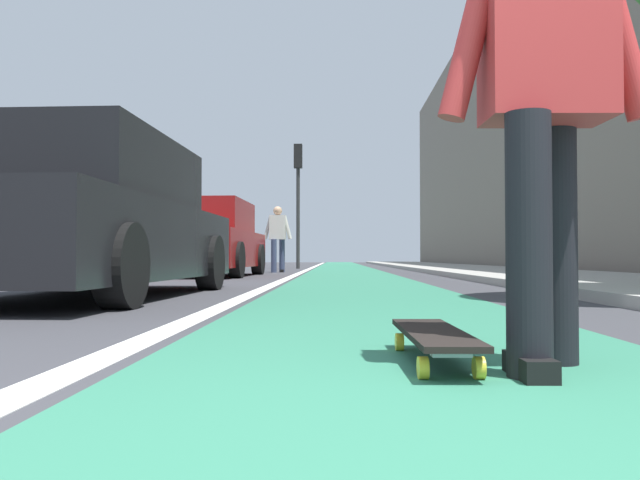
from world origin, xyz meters
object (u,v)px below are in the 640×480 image
object	(u,v)px
skater_person	(545,86)
traffic_light	(298,182)
parked_car_near	(82,222)
pedestrian_distant	(278,235)
parked_car_mid	(205,240)
skateboard	(434,336)

from	to	relation	value
skater_person	traffic_light	size ratio (longest dim) A/B	0.39
parked_car_near	traffic_light	bearing A→B (deg)	-4.13
skater_person	pedestrian_distant	bearing A→B (deg)	8.70
parked_car_near	parked_car_mid	distance (m)	6.80
traffic_light	pedestrian_distant	distance (m)	5.70
skateboard	traffic_light	size ratio (longest dim) A/B	0.20
skater_person	pedestrian_distant	distance (m)	14.14
skater_person	skateboard	bearing A→B (deg)	66.65
traffic_light	skater_person	bearing A→B (deg)	-174.26
skateboard	skater_person	bearing A→B (deg)	-113.35
skater_person	parked_car_near	xyz separation A→B (m)	(3.84, 3.06, -0.23)
parked_car_near	parked_car_mid	world-z (taller)	parked_car_mid
pedestrian_distant	parked_car_near	bearing A→B (deg)	174.80
skater_person	parked_car_near	distance (m)	4.91
skater_person	traffic_light	xyz separation A→B (m)	(19.33, 1.94, 1.95)
skateboard	traffic_light	bearing A→B (deg)	4.76
skateboard	parked_car_near	bearing A→B (deg)	36.36
parked_car_mid	pedestrian_distant	distance (m)	3.55
traffic_light	pedestrian_distant	bearing A→B (deg)	177.91
traffic_light	parked_car_near	bearing A→B (deg)	175.87
skateboard	parked_car_near	distance (m)	4.62
skateboard	skater_person	distance (m)	0.92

